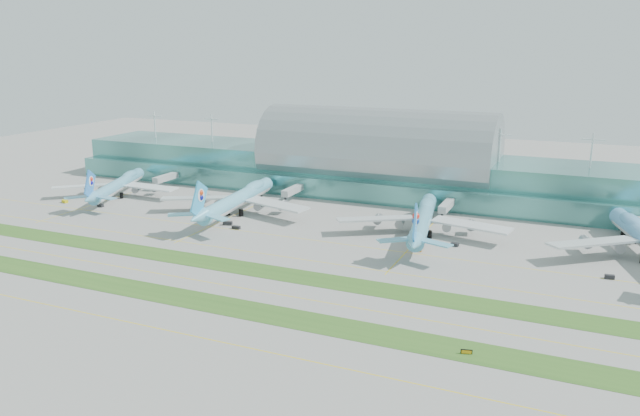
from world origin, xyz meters
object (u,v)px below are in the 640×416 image
at_px(airliner_a, 118,184).
at_px(taxiway_sign_east, 466,352).
at_px(terminal, 377,165).
at_px(airliner_b, 238,198).
at_px(airliner_c, 423,218).

relative_size(airliner_a, taxiway_sign_east, 24.86).
height_order(terminal, airliner_b, terminal).
relative_size(airliner_a, airliner_c, 0.90).
bearing_deg(airliner_a, airliner_b, -22.83).
bearing_deg(taxiway_sign_east, airliner_b, 128.47).
distance_m(airliner_a, taxiway_sign_east, 215.10).
bearing_deg(terminal, taxiway_sign_east, -64.34).
relative_size(terminal, airliner_a, 4.83).
height_order(airliner_c, taxiway_sign_east, airliner_c).
xyz_separation_m(terminal, airliner_a, (-115.83, -61.06, -8.05)).
height_order(airliner_a, airliner_c, airliner_c).
bearing_deg(airliner_a, terminal, 8.13).
xyz_separation_m(terminal, airliner_b, (-43.91, -65.04, -7.31)).
relative_size(terminal, airliner_c, 4.33).
xyz_separation_m(airliner_a, taxiway_sign_east, (191.83, -97.16, -5.59)).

